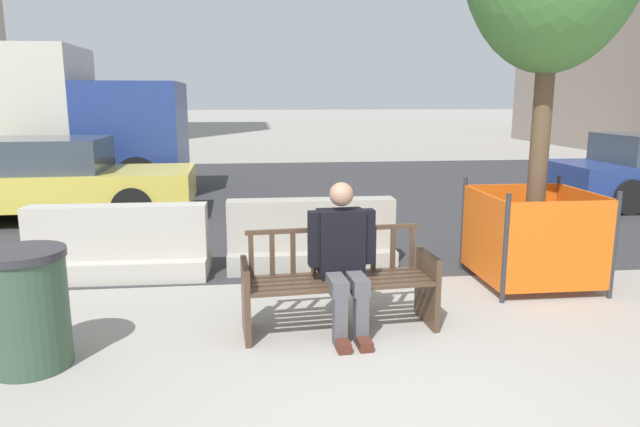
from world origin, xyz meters
name	(u,v)px	position (x,y,z in m)	size (l,w,h in m)	color
ground_plane	(405,406)	(0.00, 0.00, 0.00)	(200.00, 200.00, 0.00)	gray
street_asphalt	(300,193)	(0.00, 8.70, 0.00)	(120.00, 12.00, 0.01)	#333335
street_bench	(339,286)	(-0.25, 1.36, 0.40)	(1.72, 0.65, 0.88)	#473323
seated_person	(343,255)	(-0.22, 1.31, 0.69)	(0.59, 0.74, 1.31)	black
jersey_barrier_centre	(311,240)	(-0.30, 3.26, 0.34)	(2.01, 0.70, 0.84)	#9E998E
jersey_barrier_left	(119,248)	(-2.53, 3.12, 0.34)	(2.01, 0.72, 0.84)	#ADA89E
construction_fence	(533,234)	(2.06, 2.39, 0.56)	(1.21, 1.21, 1.11)	#2D2D33
car_taxi_near	(48,179)	(-4.44, 6.59, 0.68)	(4.73, 2.05, 1.37)	#DBC64C
delivery_truck	(2,115)	(-6.09, 9.11, 1.69)	(6.82, 2.37, 3.05)	navy
trash_bin	(27,309)	(-2.69, 0.89, 0.46)	(0.62, 0.62, 0.92)	#334C38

